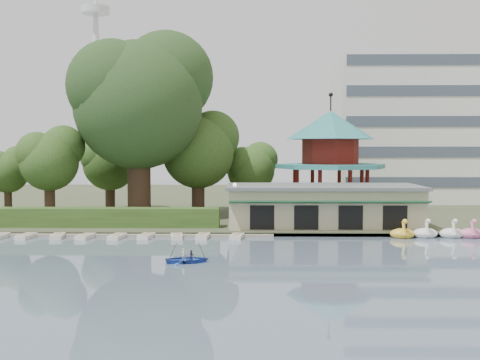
{
  "coord_description": "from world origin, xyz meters",
  "views": [
    {
      "loc": [
        2.88,
        -36.14,
        7.84
      ],
      "look_at": [
        2.0,
        18.0,
        5.0
      ],
      "focal_mm": 45.0,
      "sensor_mm": 36.0,
      "label": 1
    }
  ],
  "objects_px": {
    "rowboat_with_passengers": "(187,256)",
    "boathouse": "(323,205)",
    "pavilion": "(330,152)",
    "big_tree": "(140,96)",
    "dock": "(84,235)"
  },
  "relations": [
    {
      "from": "dock",
      "to": "boathouse",
      "type": "xyz_separation_m",
      "value": [
        22.0,
        4.77,
        2.25
      ]
    },
    {
      "from": "dock",
      "to": "pavilion",
      "type": "height_order",
      "value": "pavilion"
    },
    {
      "from": "big_tree",
      "to": "rowboat_with_passengers",
      "type": "distance_m",
      "value": 27.85
    },
    {
      "from": "boathouse",
      "to": "rowboat_with_passengers",
      "type": "bearing_deg",
      "value": -123.52
    },
    {
      "from": "boathouse",
      "to": "big_tree",
      "type": "distance_m",
      "value": 22.73
    },
    {
      "from": "pavilion",
      "to": "rowboat_with_passengers",
      "type": "height_order",
      "value": "pavilion"
    },
    {
      "from": "rowboat_with_passengers",
      "to": "boathouse",
      "type": "bearing_deg",
      "value": 56.48
    },
    {
      "from": "dock",
      "to": "rowboat_with_passengers",
      "type": "bearing_deg",
      "value": -49.56
    },
    {
      "from": "rowboat_with_passengers",
      "to": "big_tree",
      "type": "bearing_deg",
      "value": 107.54
    },
    {
      "from": "boathouse",
      "to": "rowboat_with_passengers",
      "type": "xyz_separation_m",
      "value": [
        -11.4,
        -17.21,
        -1.93
      ]
    },
    {
      "from": "big_tree",
      "to": "boathouse",
      "type": "bearing_deg",
      "value": -18.37
    },
    {
      "from": "dock",
      "to": "boathouse",
      "type": "relative_size",
      "value": 1.83
    },
    {
      "from": "boathouse",
      "to": "pavilion",
      "type": "distance_m",
      "value": 11.43
    },
    {
      "from": "pavilion",
      "to": "big_tree",
      "type": "distance_m",
      "value": 21.99
    },
    {
      "from": "boathouse",
      "to": "big_tree",
      "type": "relative_size",
      "value": 0.91
    }
  ]
}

